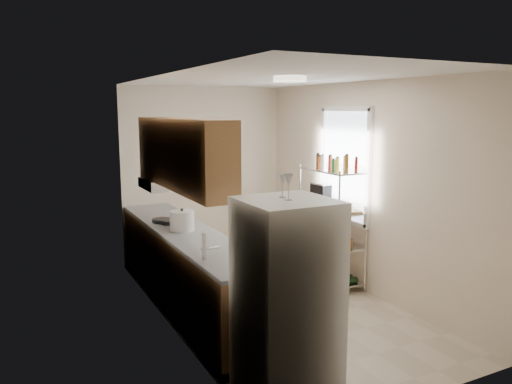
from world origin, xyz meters
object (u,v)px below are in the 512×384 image
rice_cooker (182,221)px  espresso_machine (321,194)px  cutting_board (342,210)px  frying_pan_large (162,220)px  refrigerator (286,304)px

rice_cooker → espresso_machine: espresso_machine is taller
rice_cooker → cutting_board: (1.95, -0.38, 0.01)m
rice_cooker → cutting_board: 1.99m
rice_cooker → cutting_board: rice_cooker is taller
cutting_board → rice_cooker: bearing=169.0°
frying_pan_large → cutting_board: bearing=-0.7°
espresso_machine → refrigerator: bearing=-137.8°
frying_pan_large → rice_cooker: bearing=-57.7°
refrigerator → rice_cooker: 2.23m
cutting_board → espresso_machine: espresso_machine is taller
frying_pan_large → cutting_board: 2.22m
rice_cooker → cutting_board: bearing=-11.0°
refrigerator → frying_pan_large: bearing=93.3°
rice_cooker → frying_pan_large: 0.52m
frying_pan_large → cutting_board: cutting_board is taller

